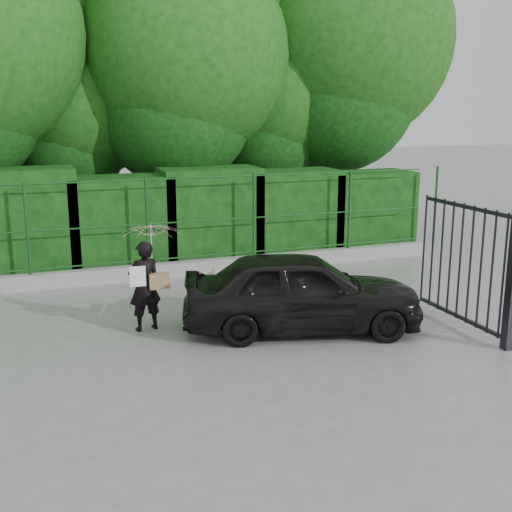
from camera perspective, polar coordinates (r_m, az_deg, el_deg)
name	(u,v)px	position (r m, az deg, el deg)	size (l,w,h in m)	color
ground	(182,361)	(9.18, -6.61, -9.24)	(80.00, 80.00, 0.00)	gray
kerb	(130,274)	(13.34, -11.15, -1.54)	(14.00, 0.25, 0.30)	#9E9E99
fence	(138,222)	(13.15, -10.40, 2.97)	(14.13, 0.06, 1.80)	#15481A
hedge	(113,222)	(14.10, -12.59, 2.95)	(14.20, 1.20, 2.26)	black
trees	(147,57)	(16.34, -9.63, 17.01)	(17.10, 6.15, 8.08)	black
gate	(491,264)	(10.23, 20.18, -0.64)	(0.22, 2.33, 2.36)	black
woman	(150,260)	(10.21, -9.39, -0.33)	(0.94, 0.95, 1.71)	black
car	(302,291)	(10.15, 4.11, -3.15)	(1.51, 3.75, 1.28)	black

